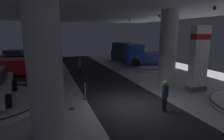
{
  "coord_description": "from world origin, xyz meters",
  "views": [
    {
      "loc": [
        -4.23,
        -8.42,
        3.93
      ],
      "look_at": [
        -0.1,
        3.09,
        1.4
      ],
      "focal_mm": 29.46,
      "sensor_mm": 36.0,
      "label": 1
    }
  ],
  "objects": [
    {
      "name": "pickup_truck_far_left",
      "position": [
        -5.55,
        8.63,
        1.27
      ],
      "size": [
        5.68,
        3.85,
        2.3
      ],
      "color": "red",
      "rests_on": "display_platform_far_left"
    },
    {
      "name": "stanchion_b",
      "position": [
        -3.18,
        0.72,
        0.37
      ],
      "size": [
        0.28,
        0.28,
        1.01
      ],
      "color": "#333338",
      "rests_on": "ground"
    },
    {
      "name": "display_platform_deep_left",
      "position": [
        -7.64,
        15.43,
        0.13
      ],
      "size": [
        4.95,
        4.95,
        0.22
      ],
      "color": "#B7B7BC",
      "rests_on": "ground"
    },
    {
      "name": "column_right",
      "position": [
        4.21,
        2.93,
        2.75
      ],
      "size": [
        1.24,
        1.24,
        5.5
      ],
      "color": "silver",
      "rests_on": "ground"
    },
    {
      "name": "display_platform_far_right",
      "position": [
        6.58,
        9.62,
        0.19
      ],
      "size": [
        6.0,
        6.0,
        0.34
      ],
      "color": "silver",
      "rests_on": "ground"
    },
    {
      "name": "display_platform_far_left",
      "position": [
        -5.86,
        8.72,
        0.19
      ],
      "size": [
        5.68,
        5.68,
        0.33
      ],
      "color": "#333338",
      "rests_on": "ground"
    },
    {
      "name": "pickup_truck_deep_right",
      "position": [
        6.03,
        13.8,
        1.29
      ],
      "size": [
        5.64,
        4.57,
        2.3
      ],
      "color": "#2D5638",
      "rests_on": "display_platform_deep_right"
    },
    {
      "name": "brand_sign_pylon",
      "position": [
        5.22,
        0.96,
        2.25
      ],
      "size": [
        1.3,
        0.71,
        4.36
      ],
      "color": "slate",
      "rests_on": "ground"
    },
    {
      "name": "ground",
      "position": [
        0.0,
        0.0,
        -0.02
      ],
      "size": [
        24.0,
        44.0,
        0.06
      ],
      "color": "#B2B2B7"
    },
    {
      "name": "column_left",
      "position": [
        -4.31,
        -1.74,
        2.75
      ],
      "size": [
        1.21,
        1.21,
        5.5
      ],
      "color": "#ADADB2",
      "rests_on": "ground"
    },
    {
      "name": "stanchion_c",
      "position": [
        -2.21,
        1.88,
        0.37
      ],
      "size": [
        0.28,
        0.28,
        1.01
      ],
      "color": "#333338",
      "rests_on": "ground"
    },
    {
      "name": "visitor_walking_near",
      "position": [
        -1.42,
        8.2,
        0.91
      ],
      "size": [
        0.32,
        0.32,
        1.59
      ],
      "color": "black",
      "rests_on": "ground"
    },
    {
      "name": "stanchion_a",
      "position": [
        2.06,
        2.02,
        0.37
      ],
      "size": [
        0.28,
        0.28,
        1.01
      ],
      "color": "#333338",
      "rests_on": "ground"
    },
    {
      "name": "display_car_deep_left",
      "position": [
        -7.67,
        15.44,
        0.99
      ],
      "size": [
        4.4,
        2.67,
        1.71
      ],
      "color": "black",
      "rests_on": "display_platform_deep_left"
    },
    {
      "name": "visitor_walking_far",
      "position": [
        1.18,
        -1.14,
        0.91
      ],
      "size": [
        0.32,
        0.32,
        1.59
      ],
      "color": "black",
      "rests_on": "ground"
    },
    {
      "name": "display_platform_deep_right",
      "position": [
        6.31,
        13.96,
        0.2
      ],
      "size": [
        6.05,
        6.05,
        0.35
      ],
      "color": "#B7B7BC",
      "rests_on": "ground"
    },
    {
      "name": "pickup_truck_far_right",
      "position": [
        6.26,
        9.66,
        1.28
      ],
      "size": [
        5.53,
        3.2,
        2.3
      ],
      "color": "navy",
      "rests_on": "display_platform_far_right"
    }
  ]
}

